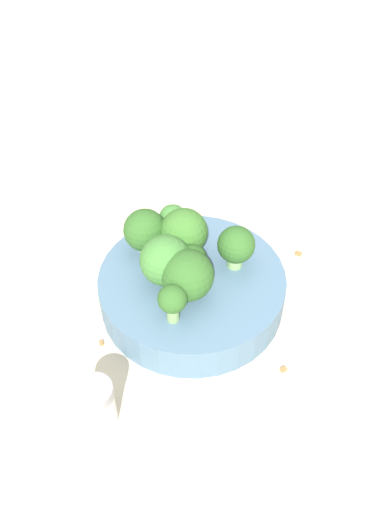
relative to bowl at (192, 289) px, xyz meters
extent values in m
plane|color=beige|center=(0.00, 0.00, -0.02)|extent=(3.00, 3.00, 0.00)
cylinder|color=slate|center=(0.00, 0.00, 0.00)|extent=(0.23, 0.23, 0.05)
cylinder|color=#7A9E5B|center=(0.00, 0.00, 0.03)|extent=(0.03, 0.03, 0.02)
sphere|color=#28511E|center=(0.00, 0.00, 0.05)|extent=(0.04, 0.04, 0.04)
cylinder|color=#7A9E5B|center=(-0.02, 0.02, 0.04)|extent=(0.02, 0.02, 0.02)
sphere|color=#2D5B23|center=(-0.02, 0.02, 0.06)|extent=(0.06, 0.06, 0.06)
cylinder|color=#84AD66|center=(-0.02, -0.05, 0.04)|extent=(0.03, 0.03, 0.03)
sphere|color=#2D5B23|center=(-0.02, -0.05, 0.06)|extent=(0.05, 0.05, 0.05)
cylinder|color=#8EB770|center=(0.01, 0.03, 0.04)|extent=(0.02, 0.02, 0.03)
sphere|color=#3D7533|center=(0.01, 0.03, 0.06)|extent=(0.06, 0.06, 0.06)
cylinder|color=#8EB770|center=(0.04, -0.02, 0.04)|extent=(0.02, 0.02, 0.03)
sphere|color=#386B28|center=(0.04, -0.02, 0.06)|extent=(0.06, 0.06, 0.06)
cylinder|color=#8EB770|center=(0.07, 0.02, 0.04)|extent=(0.03, 0.03, 0.02)
sphere|color=#2D5B23|center=(0.07, 0.02, 0.06)|extent=(0.05, 0.05, 0.05)
cylinder|color=#7A9E5B|center=(0.07, -0.02, 0.03)|extent=(0.01, 0.01, 0.02)
sphere|color=#3D7533|center=(0.07, -0.02, 0.05)|extent=(0.04, 0.04, 0.04)
cylinder|color=#7A9E5B|center=(-0.04, 0.06, 0.04)|extent=(0.02, 0.02, 0.03)
sphere|color=#2D5B23|center=(-0.04, 0.06, 0.06)|extent=(0.03, 0.03, 0.03)
cylinder|color=silver|center=(-0.07, 0.17, 0.00)|extent=(0.04, 0.04, 0.05)
cylinder|color=gray|center=(-0.07, 0.17, 0.03)|extent=(0.04, 0.04, 0.01)
cube|color=olive|center=(-0.14, -0.02, -0.02)|extent=(0.01, 0.01, 0.01)
cube|color=#AD7F4C|center=(0.00, -0.13, -0.02)|extent=(0.01, 0.01, 0.01)
cube|color=olive|center=(-0.02, -0.17, -0.02)|extent=(0.01, 0.01, 0.01)
cube|color=olive|center=(0.01, 0.13, -0.02)|extent=(0.01, 0.01, 0.01)
cube|color=#AD7F4C|center=(0.17, -0.05, -0.02)|extent=(0.01, 0.01, 0.01)
camera|label=1|loc=(-0.33, 0.25, 0.46)|focal=35.00mm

